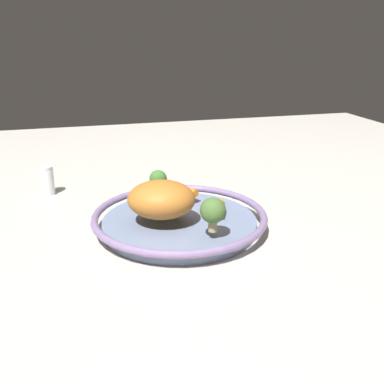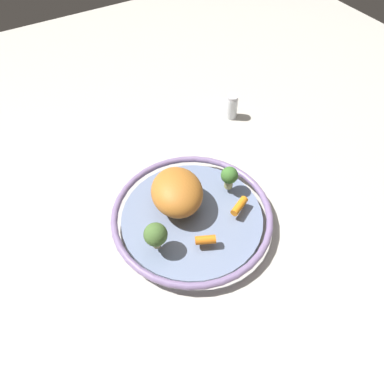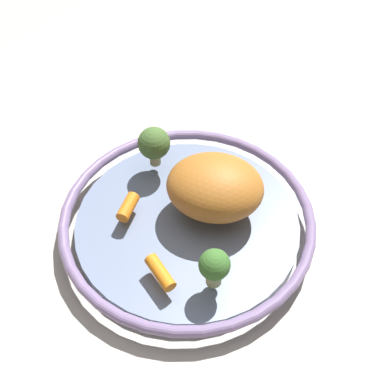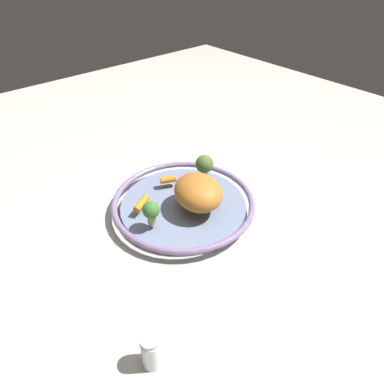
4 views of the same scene
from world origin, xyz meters
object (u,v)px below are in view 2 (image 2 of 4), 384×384
Objects in this scene: baby_carrot_right at (205,240)px; broccoli_floret_small at (156,235)px; serving_bowl at (192,217)px; salt_shaker at (232,107)px; broccoli_floret_mid at (229,176)px; baby_carrot_back at (239,206)px; roast_chicken_piece at (177,192)px.

baby_carrot_right is 0.10m from broccoli_floret_small.
serving_bowl is 4.95× the size of salt_shaker.
baby_carrot_right is 0.72× the size of broccoli_floret_mid.
serving_bowl is at bearing -11.09° from baby_carrot_right.
broccoli_floret_mid reaches higher than baby_carrot_back.
roast_chicken_piece reaches higher than serving_bowl.
salt_shaker is (0.24, -0.18, -0.04)m from broccoli_floret_mid.
baby_carrot_back is 0.69× the size of salt_shaker.
broccoli_floret_small is (-0.08, 0.09, 0.00)m from roast_chicken_piece.
serving_bowl is 0.11m from baby_carrot_back.
broccoli_floret_mid reaches higher than salt_shaker.
baby_carrot_back is at bearing -127.52° from roast_chicken_piece.
serving_bowl is 7.14× the size of baby_carrot_back.
roast_chicken_piece is 2.29× the size of broccoli_floret_mid.
broccoli_floret_mid reaches higher than baby_carrot_right.
broccoli_floret_mid is 0.30m from salt_shaker.
serving_bowl is 0.39m from salt_shaker.
roast_chicken_piece is 0.12m from broccoli_floret_small.
salt_shaker is (0.22, -0.30, -0.04)m from roast_chicken_piece.
baby_carrot_back is at bearing -92.01° from broccoli_floret_small.
broccoli_floret_small is at bearing 130.20° from roast_chicken_piece.
roast_chicken_piece reaches higher than baby_carrot_back.
roast_chicken_piece reaches higher than baby_carrot_right.
broccoli_floret_mid is at bearing -79.12° from serving_bowl.
broccoli_floret_mid is (0.06, -0.02, 0.03)m from baby_carrot_back.
baby_carrot_back is (0.04, -0.11, -0.00)m from baby_carrot_right.
roast_chicken_piece is 1.84× the size of salt_shaker.
serving_bowl is at bearing 100.88° from broccoli_floret_mid.
broccoli_floret_mid is (0.10, -0.12, 0.03)m from baby_carrot_right.
salt_shaker is at bearing -47.39° from serving_bowl.
baby_carrot_right is at bearing 179.29° from roast_chicken_piece.
roast_chicken_piece reaches higher than broccoli_floret_mid.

